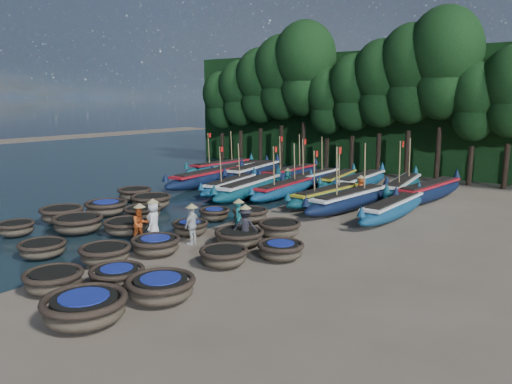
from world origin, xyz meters
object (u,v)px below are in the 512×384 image
Objects in this scene: long_boat_4 at (250,188)px; coracle_4 at (85,308)px; coracle_3 at (54,280)px; long_boat_15 at (361,181)px; long_boat_3 at (230,185)px; fisherman_5 at (288,181)px; coracle_14 at (224,256)px; fisherman_0 at (153,220)px; long_boat_14 at (338,179)px; long_boat_11 at (254,172)px; coracle_24 at (279,228)px; fisherman_2 at (140,223)px; long_boat_17 at (429,191)px; coracle_19 at (281,250)px; coracle_11 at (78,223)px; coracle_6 at (42,248)px; coracle_15 at (106,207)px; long_boat_7 at (350,200)px; fisherman_4 at (192,224)px; coracle_9 at (161,287)px; fisherman_6 at (361,188)px; long_boat_16 at (402,187)px; fisherman_3 at (245,225)px; coracle_17 at (190,227)px; long_boat_8 at (393,208)px; coracle_22 at (214,214)px; long_boat_9 at (221,167)px; coracle_8 at (117,275)px; coracle_20 at (135,194)px; long_boat_12 at (290,174)px; long_boat_13 at (312,179)px; long_boat_2 at (208,178)px; coracle_5 at (16,228)px; coracle_21 at (151,201)px; coracle_7 at (105,254)px; long_boat_10 at (241,169)px; long_boat_6 at (327,195)px; coracle_16 at (143,212)px; coracle_12 at (126,226)px.

coracle_4 is at bearing -75.15° from long_boat_4.
long_boat_15 reaches higher than coracle_3.
long_boat_3 is 3.80m from fisherman_5.
fisherman_0 reaches higher than coracle_14.
long_boat_11 is at bearing -178.19° from long_boat_14.
coracle_24 is 6.10m from fisherman_2.
long_boat_17 is (13.40, -0.23, -0.01)m from long_boat_11.
coracle_14 is at bearing -123.65° from coracle_19.
long_boat_14 reaches higher than coracle_11.
fisherman_2 is at bearing 66.58° from coracle_6.
long_boat_7 is at bearing 41.83° from coracle_15.
coracle_3 is 1.02× the size of fisherman_4.
coracle_9 is 18.47m from fisherman_5.
coracle_14 is 1.08× the size of fisherman_6.
long_boat_16 is 14.80m from fisherman_3.
coracle_17 is 0.23× the size of long_boat_7.
long_boat_15 is at bearing 79.68° from coracle_6.
coracle_22 is at bearing -139.52° from long_boat_8.
coracle_8 is at bearing -53.40° from long_boat_9.
coracle_8 is 0.88× the size of coracle_20.
long_boat_14 is at bearing 169.96° from long_boat_15.
long_boat_4 is (-2.32, 6.08, 0.22)m from coracle_22.
long_boat_3 is 6.46m from long_boat_12.
long_boat_13 reaches higher than long_boat_12.
long_boat_14 reaches higher than coracle_22.
long_boat_11 is 1.07× the size of long_boat_16.
coracle_17 is 14.52m from long_boat_13.
coracle_17 is 0.23× the size of long_boat_15.
long_boat_8 is at bearing -9.69° from long_boat_2.
coracle_8 is at bearing 4.01° from fisherman_0.
long_boat_2 is 1.12× the size of long_boat_12.
long_boat_9 is 4.27× the size of fisherman_3.
long_boat_16 is (4.36, 14.98, 0.19)m from coracle_17.
coracle_5 is 8.51m from coracle_20.
coracle_4 is 0.96× the size of coracle_21.
fisherman_4 is (3.50, 4.80, 0.54)m from coracle_6.
fisherman_3 is (3.87, 2.37, 0.00)m from fisherman_2.
coracle_15 is 0.33× the size of long_boat_16.
long_boat_15 is 17.00m from fisherman_0.
coracle_7 is 22.75m from long_boat_10.
coracle_8 is 0.22× the size of long_boat_16.
coracle_3 is 1.13× the size of fisherman_6.
coracle_15 is 1.62× the size of fisherman_6.
coracle_22 is 4.41m from coracle_24.
long_boat_6 is (1.72, 9.73, 0.14)m from coracle_17.
coracle_8 is 0.23× the size of long_boat_9.
fisherman_0 is at bearing -34.61° from coracle_16.
coracle_12 is at bearing -82.91° from long_boat_11.
long_boat_12 is 8.95m from long_boat_16.
long_boat_13 is (1.32, 5.56, -0.04)m from long_boat_4.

